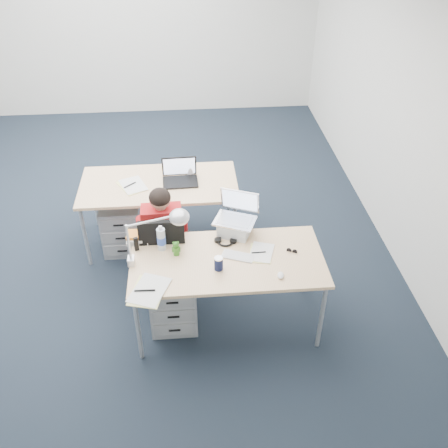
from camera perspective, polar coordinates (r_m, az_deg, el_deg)
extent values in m
plane|color=black|center=(5.68, -12.79, -1.60)|extent=(7.00, 7.00, 0.00)
cube|color=beige|center=(8.26, -11.62, 21.47)|extent=(6.00, 0.02, 2.80)
cube|color=beige|center=(5.33, 19.42, 12.14)|extent=(0.02, 7.00, 2.80)
cube|color=#DDB17F|center=(4.13, 0.38, -4.19)|extent=(1.60, 0.80, 0.03)
cylinder|color=#B7BABC|center=(4.15, -9.79, -11.67)|extent=(0.04, 0.04, 0.70)
cylinder|color=#B7BABC|center=(4.25, 11.08, -10.37)|extent=(0.04, 0.04, 0.70)
cylinder|color=#B7BABC|center=(4.65, -9.32, -5.29)|extent=(0.04, 0.04, 0.70)
cylinder|color=#B7BABC|center=(4.74, 9.07, -4.30)|extent=(0.04, 0.04, 0.70)
cube|color=#DDB17F|center=(5.15, -7.46, 4.52)|extent=(1.60, 0.80, 0.03)
cylinder|color=#B7BABC|center=(5.17, -15.56, -1.46)|extent=(0.04, 0.04, 0.70)
cylinder|color=#B7BABC|center=(5.08, 1.23, -0.65)|extent=(0.04, 0.04, 0.70)
cylinder|color=#B7BABC|center=(5.73, -14.60, 2.79)|extent=(0.04, 0.04, 0.70)
cylinder|color=#B7BABC|center=(5.65, 0.52, 3.57)|extent=(0.04, 0.04, 0.70)
cylinder|color=black|center=(4.79, -6.61, -5.35)|extent=(0.04, 0.04, 0.37)
cube|color=black|center=(4.67, -6.77, -3.55)|extent=(0.41, 0.41, 0.07)
cube|color=black|center=(4.32, -7.06, -2.22)|extent=(0.39, 0.05, 0.47)
cube|color=#B0191B|center=(4.50, -7.02, -0.68)|extent=(0.36, 0.19, 0.48)
sphere|color=tan|center=(4.31, -7.33, 2.87)|extent=(0.19, 0.19, 0.19)
cube|color=#A5A8AA|center=(4.48, -5.79, -8.17)|extent=(0.40, 0.50, 0.55)
cube|color=#A5A8AA|center=(5.39, -11.51, 0.00)|extent=(0.40, 0.50, 0.55)
cube|color=white|center=(4.14, 1.60, -3.68)|extent=(0.29, 0.20, 0.01)
ellipsoid|color=white|center=(3.97, 6.49, -5.85)|extent=(0.07, 0.09, 0.03)
cylinder|color=#12193B|center=(3.99, -0.62, -4.52)|extent=(0.09, 0.09, 0.12)
cylinder|color=silver|center=(4.19, -7.19, -1.57)|extent=(0.09, 0.09, 0.24)
cube|color=silver|center=(4.35, -9.87, -1.52)|extent=(0.19, 0.14, 0.08)
cube|color=black|center=(4.24, -10.00, -2.27)|extent=(0.04, 0.03, 0.13)
cube|color=#FFF893|center=(3.87, -8.69, -7.62)|extent=(0.34, 0.40, 0.01)
cube|color=#FFF893|center=(4.19, 4.22, -3.33)|extent=(0.24, 0.30, 0.01)
cylinder|color=white|center=(5.24, -3.88, 6.23)|extent=(0.10, 0.10, 0.11)
cube|color=white|center=(5.13, -10.46, 4.31)|extent=(0.33, 0.37, 0.01)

